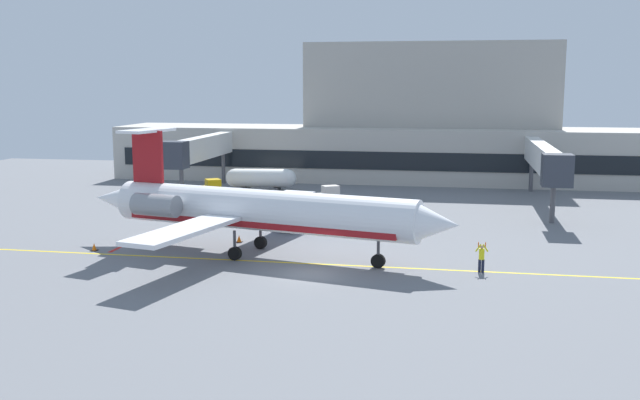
# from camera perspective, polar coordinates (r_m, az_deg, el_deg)

# --- Properties ---
(ground) EXTENTS (120.00, 120.00, 0.11)m
(ground) POSITION_cam_1_polar(r_m,az_deg,el_deg) (45.12, -0.84, -5.90)
(ground) COLOR slate
(terminal_building) EXTENTS (77.91, 11.24, 16.54)m
(terminal_building) POSITION_cam_1_polar(r_m,az_deg,el_deg) (88.75, 8.91, 5.18)
(terminal_building) COLOR #B7B2A8
(terminal_building) RESTS_ON ground
(jet_bridge_west) EXTENTS (2.40, 17.49, 6.13)m
(jet_bridge_west) POSITION_cam_1_polar(r_m,az_deg,el_deg) (78.30, -9.46, 3.96)
(jet_bridge_west) COLOR silver
(jet_bridge_west) RESTS_ON ground
(jet_bridge_east) EXTENTS (2.40, 22.57, 6.00)m
(jet_bridge_east) POSITION_cam_1_polar(r_m,az_deg,el_deg) (71.47, 17.16, 3.10)
(jet_bridge_east) COLOR silver
(jet_bridge_east) RESTS_ON ground
(regional_jet) EXTENTS (27.49, 21.87, 8.42)m
(regional_jet) POSITION_cam_1_polar(r_m,az_deg,el_deg) (49.59, -5.16, -0.78)
(regional_jet) COLOR white
(regional_jet) RESTS_ON ground
(baggage_tug) EXTENTS (3.58, 3.48, 2.33)m
(baggage_tug) POSITION_cam_1_polar(r_m,az_deg,el_deg) (58.02, -2.16, -1.41)
(baggage_tug) COLOR #19389E
(baggage_tug) RESTS_ON ground
(pushback_tractor) EXTENTS (3.06, 3.32, 2.00)m
(pushback_tractor) POSITION_cam_1_polar(r_m,az_deg,el_deg) (70.01, 0.67, 0.31)
(pushback_tractor) COLOR silver
(pushback_tractor) RESTS_ON ground
(belt_loader) EXTENTS (3.31, 3.84, 1.96)m
(belt_loader) POSITION_cam_1_polar(r_m,az_deg,el_deg) (75.90, -8.52, 0.90)
(belt_loader) COLOR #E5B20C
(belt_loader) RESTS_ON ground
(fuel_tank) EXTENTS (7.77, 2.73, 2.38)m
(fuel_tank) POSITION_cam_1_polar(r_m,az_deg,el_deg) (80.06, -4.66, 1.72)
(fuel_tank) COLOR white
(fuel_tank) RESTS_ON ground
(marshaller) EXTENTS (0.83, 0.34, 1.91)m
(marshaller) POSITION_cam_1_polar(r_m,az_deg,el_deg) (46.41, 12.58, -4.39)
(marshaller) COLOR #191E33
(marshaller) RESTS_ON ground
(safety_cone_alpha) EXTENTS (0.47, 0.47, 0.55)m
(safety_cone_alpha) POSITION_cam_1_polar(r_m,az_deg,el_deg) (54.19, -6.38, -3.07)
(safety_cone_alpha) COLOR orange
(safety_cone_alpha) RESTS_ON ground
(safety_cone_bravo) EXTENTS (0.47, 0.47, 0.55)m
(safety_cone_bravo) POSITION_cam_1_polar(r_m,az_deg,el_deg) (53.63, -17.33, -3.57)
(safety_cone_bravo) COLOR orange
(safety_cone_bravo) RESTS_ON ground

